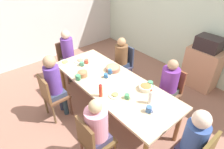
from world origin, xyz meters
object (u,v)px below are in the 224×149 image
Objects in this scene: bowl_1 at (113,68)px; cup_4 at (82,64)px; cup_0 at (127,96)px; microwave at (209,43)px; person_3 at (169,83)px; dining_table at (112,85)px; cup_2 at (110,71)px; person_2 at (98,127)px; side_cabinet at (201,68)px; bottle_1 at (101,90)px; chair_4 at (67,58)px; cup_6 at (78,77)px; bowl_0 at (82,74)px; chair_3 at (170,89)px; chair_2 at (93,140)px; plate_2 at (115,95)px; bowl_2 at (146,87)px; plate_1 at (65,62)px; cup_1 at (149,109)px; cup_3 at (150,84)px; person_4 at (68,52)px; person_5 at (121,58)px; chair_5 at (124,63)px; person_1 at (193,140)px; cup_7 at (86,61)px; chair_0 at (52,95)px; bottle_0 at (150,97)px; plate_0 at (80,60)px.

bowl_1 is 2.17× the size of cup_4.
cup_0 is at bearing -25.54° from bowl_1.
microwave is at bearing 57.97° from cup_4.
cup_4 is at bearing -148.56° from person_3.
cup_4 reaches higher than dining_table.
cup_2 is at bearing -65.08° from bowl_1.
side_cabinet is (-0.05, 2.88, -0.25)m from person_2.
chair_4 is at bearing 168.18° from bottle_1.
cup_6 is (-1.05, 0.36, 0.08)m from person_2.
chair_3 is at bearing 46.43° from bowl_0.
chair_2 is 0.77m from plate_2.
cup_0 is (-0.03, -0.39, -0.01)m from bowl_2.
plate_1 is 1.30m from bottle_1.
cup_0 is at bearing 7.13° from plate_1.
bowl_2 is at bearing 29.04° from dining_table.
chair_2 reaches higher than bowl_2.
bowl_1 is 1.21m from cup_1.
cup_3 is at bearing -92.38° from microwave.
chair_4 is 0.74× the size of person_4.
person_3 is (0.62, 0.77, 0.02)m from dining_table.
person_5 is 1.20m from cup_6.
person_2 is 1.55m from person_3.
chair_5 is 3.31× the size of bowl_1.
person_1 is at bearing -21.47° from cup_3.
cup_2 is at bearing -159.65° from cup_3.
plate_2 is 1.16m from cup_7.
chair_0 is 1.00× the size of chair_4.
person_1 is (2.16, 0.86, 0.20)m from chair_0.
plate_1 is at bearing -164.74° from dining_table.
person_5 reaches higher than chair_4.
bottle_0 reaches higher than plate_2.
chair_2 reaches higher than cup_2.
person_3 is at bearing -90.00° from chair_3.
chair_5 is (-2.16, 0.86, -0.20)m from person_1.
person_2 reaches higher than plate_0.
bowl_2 is at bearing 45.30° from chair_0.
chair_2 reaches higher than cup_4.
person_3 is at bearing 107.26° from cup_1.
bowl_0 is at bearing -14.20° from chair_4.
bowl_1 is at bearing 10.76° from chair_4.
person_1 is 1.20m from person_2.
chair_4 is 1.97m from plate_2.
chair_2 is 3.02m from microwave.
person_1 reaches higher than side_cabinet.
bowl_1 is (1.26, 0.26, 0.06)m from person_4.
cup_3 is at bearing 72.52° from plate_2.
cup_3 is (2.13, 0.41, 0.27)m from chair_4.
plate_0 is at bearing -126.01° from side_cabinet.
cup_4 is 0.12m from cup_7.
person_2 is at bearing -48.92° from bowl_1.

